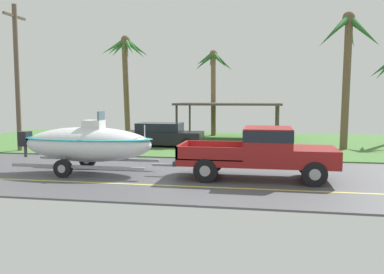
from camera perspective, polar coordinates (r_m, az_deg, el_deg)
ground at (r=22.85m, az=4.84°, el=-1.55°), size 36.00×22.00×0.11m
pickup_truck_towing at (r=14.15m, az=10.49°, el=-1.84°), size 5.55×2.12×1.79m
boat_on_trailer at (r=15.58m, az=-14.55°, el=-0.95°), size 6.16×2.23×2.31m
parked_sedan_near at (r=23.21m, az=-4.15°, el=0.26°), size 4.44×1.86×1.38m
carport_awning at (r=27.38m, az=5.32°, el=4.58°), size 6.81×5.01×2.47m
palm_tree_near_left at (r=29.45m, az=3.05°, el=9.28°), size 2.81×3.50×6.24m
palm_tree_near_right at (r=28.93m, az=-9.29°, el=10.56°), size 2.98×3.48×7.12m
palm_tree_mid at (r=23.02m, az=21.15°, el=11.48°), size 3.26×3.45×7.28m
utility_pole at (r=22.95m, az=-23.47°, el=7.90°), size 0.24×1.80×7.56m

